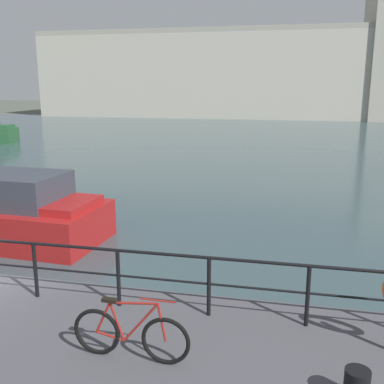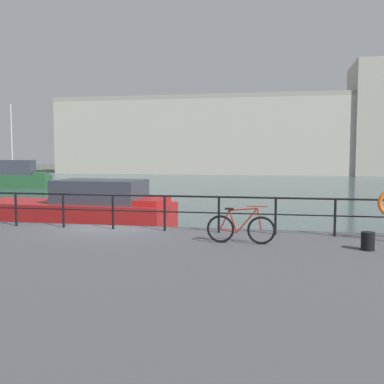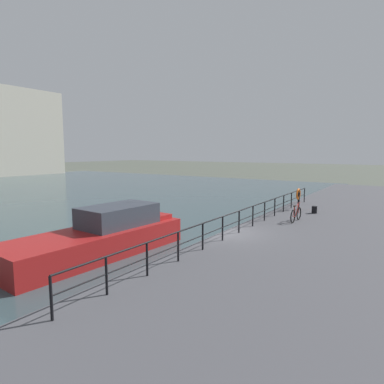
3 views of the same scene
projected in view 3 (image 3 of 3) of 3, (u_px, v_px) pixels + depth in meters
ground_plane at (222, 252)px, 15.97m from camera, size 240.00×240.00×0.00m
quay_promenade at (376, 268)px, 12.35m from camera, size 56.00×13.00×1.00m
moored_red_daysailer at (102, 236)px, 15.60m from camera, size 8.99×3.43×2.17m
quay_railing at (246, 215)px, 16.23m from camera, size 21.29×0.07×1.08m
parked_bicycle at (296, 214)px, 18.11m from camera, size 1.77×0.10×0.98m
mooring_bollard at (314, 210)px, 20.53m from camera, size 0.32×0.32×0.44m
life_ring_stand at (298, 195)px, 21.79m from camera, size 0.75×0.16×1.40m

